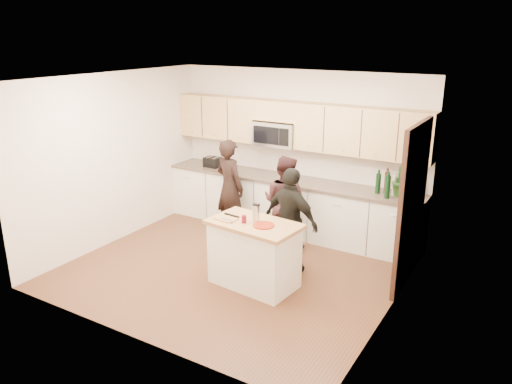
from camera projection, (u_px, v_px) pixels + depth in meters
The scene contains 21 objects.
floor at pixel (234, 269), 7.22m from camera, with size 4.50×4.50×0.00m, color brown.
room_shell at pixel (232, 152), 6.69m from camera, with size 4.52×4.02×2.71m.
back_cabinetry at pixel (288, 205), 8.46m from camera, with size 4.50×0.66×0.94m.
upper_cabinetry at pixel (296, 124), 8.14m from camera, with size 4.50×0.33×0.75m.
microwave at pixel (276, 134), 8.34m from camera, with size 0.76×0.41×0.40m.
doorway at pixel (413, 202), 6.52m from camera, with size 0.06×1.25×2.20m.
framed_picture at pixel (413, 171), 7.50m from camera, with size 0.30×0.03×0.38m.
dish_towel at pixel (235, 181), 8.67m from camera, with size 0.34×0.60×0.48m.
island at pixel (254, 254), 6.65m from camera, with size 1.26×0.82×0.90m.
red_plate at pixel (264, 225), 6.39m from camera, with size 0.28×0.28×0.02m, color maroon.
box_grater at pixel (256, 212), 6.50m from camera, with size 0.08×0.06×0.23m.
drink_glass at pixel (244, 219), 6.49m from camera, with size 0.06×0.06×0.10m, color maroon.
cutting_board at pixel (226, 219), 6.62m from camera, with size 0.29×0.20×0.02m, color #B6784C.
tongs at pixel (232, 215), 6.70m from camera, with size 0.25×0.03×0.02m, color black.
knife at pixel (228, 220), 6.54m from camera, with size 0.23×0.02×0.01m, color silver.
toaster at pixel (213, 162), 9.02m from camera, with size 0.28×0.23×0.18m.
bottle_cluster at pixel (395, 184), 7.40m from camera, with size 0.62×0.38×0.40m.
orchid at pixel (402, 180), 7.36m from camera, with size 0.28×0.23×0.51m, color #3D7E32.
woman_left at pixel (230, 187), 8.30m from camera, with size 0.59×0.39×1.62m, color black.
woman_center at pixel (284, 202), 7.78m from camera, with size 0.72×0.56×1.48m, color black.
woman_right at pixel (291, 221), 6.92m from camera, with size 0.90×0.37×1.53m, color black.
Camera 1 is at (3.62, -5.45, 3.28)m, focal length 35.00 mm.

